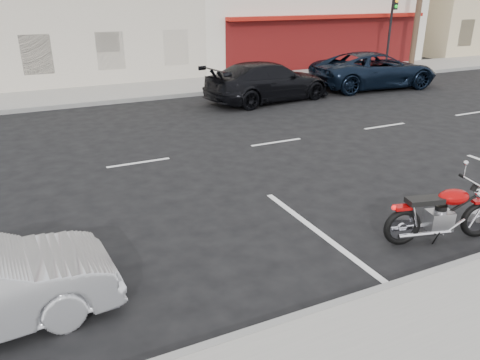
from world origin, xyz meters
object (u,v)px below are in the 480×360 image
Objects in this scene: fire_hydrant at (363,63)px; car_far at (268,82)px; suv_far at (374,70)px; traffic_light at (392,22)px.

fire_hydrant is 8.39m from car_far.
suv_far reaches higher than car_far.
traffic_light reaches higher than car_far.
car_far reaches higher than fire_hydrant.
car_far is at bearing -159.35° from traffic_light.
traffic_light is at bearing -43.55° from suv_far.
traffic_light is 5.28× the size of fire_hydrant.
traffic_light reaches higher than fire_hydrant.
fire_hydrant is at bearing 173.64° from traffic_light.
traffic_light is 5.00m from suv_far.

